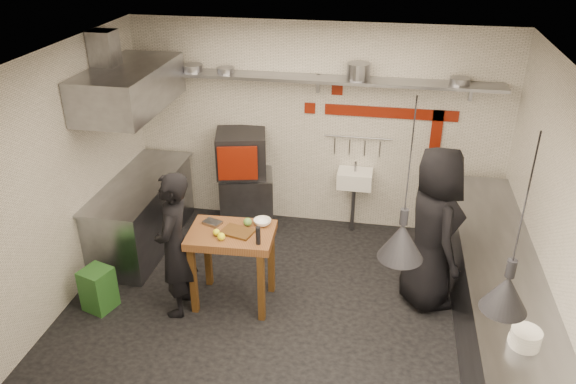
% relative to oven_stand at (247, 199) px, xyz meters
% --- Properties ---
extents(floor, '(5.00, 5.00, 0.00)m').
position_rel_oven_stand_xyz_m(floor, '(0.92, -1.77, -0.40)').
color(floor, black).
rests_on(floor, ground).
extents(ceiling, '(5.00, 5.00, 0.00)m').
position_rel_oven_stand_xyz_m(ceiling, '(0.92, -1.77, 2.40)').
color(ceiling, silver).
rests_on(ceiling, floor).
extents(wall_back, '(5.00, 0.04, 2.80)m').
position_rel_oven_stand_xyz_m(wall_back, '(0.92, 0.33, 1.00)').
color(wall_back, silver).
rests_on(wall_back, floor).
extents(wall_front, '(5.00, 0.04, 2.80)m').
position_rel_oven_stand_xyz_m(wall_front, '(0.92, -3.87, 1.00)').
color(wall_front, silver).
rests_on(wall_front, floor).
extents(wall_left, '(0.04, 4.20, 2.80)m').
position_rel_oven_stand_xyz_m(wall_left, '(-1.58, -1.77, 1.00)').
color(wall_left, silver).
rests_on(wall_left, floor).
extents(wall_right, '(0.04, 4.20, 2.80)m').
position_rel_oven_stand_xyz_m(wall_right, '(3.42, -1.77, 1.00)').
color(wall_right, silver).
rests_on(wall_right, floor).
extents(red_band_horiz, '(1.70, 0.02, 0.14)m').
position_rel_oven_stand_xyz_m(red_band_horiz, '(1.87, 0.31, 1.28)').
color(red_band_horiz, maroon).
rests_on(red_band_horiz, wall_back).
extents(red_band_vert, '(0.14, 0.02, 1.10)m').
position_rel_oven_stand_xyz_m(red_band_vert, '(2.47, 0.31, 0.80)').
color(red_band_vert, maroon).
rests_on(red_band_vert, wall_back).
extents(red_tile_a, '(0.14, 0.02, 0.14)m').
position_rel_oven_stand_xyz_m(red_tile_a, '(1.17, 0.31, 1.55)').
color(red_tile_a, maroon).
rests_on(red_tile_a, wall_back).
extents(red_tile_b, '(0.14, 0.02, 0.14)m').
position_rel_oven_stand_xyz_m(red_tile_b, '(0.82, 0.31, 1.28)').
color(red_tile_b, maroon).
rests_on(red_tile_b, wall_back).
extents(back_shelf, '(4.60, 0.34, 0.04)m').
position_rel_oven_stand_xyz_m(back_shelf, '(0.92, 0.15, 1.72)').
color(back_shelf, slate).
rests_on(back_shelf, wall_back).
extents(shelf_bracket_left, '(0.04, 0.06, 0.24)m').
position_rel_oven_stand_xyz_m(shelf_bracket_left, '(-0.98, 0.30, 1.62)').
color(shelf_bracket_left, slate).
rests_on(shelf_bracket_left, wall_back).
extents(shelf_bracket_mid, '(0.04, 0.06, 0.24)m').
position_rel_oven_stand_xyz_m(shelf_bracket_mid, '(0.92, 0.30, 1.62)').
color(shelf_bracket_mid, slate).
rests_on(shelf_bracket_mid, wall_back).
extents(shelf_bracket_right, '(0.04, 0.06, 0.24)m').
position_rel_oven_stand_xyz_m(shelf_bracket_right, '(2.82, 0.30, 1.62)').
color(shelf_bracket_right, slate).
rests_on(shelf_bracket_right, wall_back).
extents(pan_far_left, '(0.33, 0.33, 0.09)m').
position_rel_oven_stand_xyz_m(pan_far_left, '(-0.70, 0.15, 1.79)').
color(pan_far_left, slate).
rests_on(pan_far_left, back_shelf).
extents(pan_mid_left, '(0.22, 0.22, 0.07)m').
position_rel_oven_stand_xyz_m(pan_mid_left, '(-0.26, 0.15, 1.78)').
color(pan_mid_left, slate).
rests_on(pan_mid_left, back_shelf).
extents(stock_pot, '(0.32, 0.32, 0.20)m').
position_rel_oven_stand_xyz_m(stock_pot, '(1.44, 0.15, 1.84)').
color(stock_pot, slate).
rests_on(stock_pot, back_shelf).
extents(pan_right, '(0.27, 0.27, 0.08)m').
position_rel_oven_stand_xyz_m(pan_right, '(2.65, 0.15, 1.78)').
color(pan_right, slate).
rests_on(pan_right, back_shelf).
extents(oven_stand, '(0.84, 0.80, 0.80)m').
position_rel_oven_stand_xyz_m(oven_stand, '(0.00, 0.00, 0.00)').
color(oven_stand, slate).
rests_on(oven_stand, floor).
extents(combi_oven, '(0.78, 0.74, 0.58)m').
position_rel_oven_stand_xyz_m(combi_oven, '(-0.06, 0.03, 0.69)').
color(combi_oven, black).
rests_on(combi_oven, oven_stand).
extents(oven_door, '(0.51, 0.15, 0.46)m').
position_rel_oven_stand_xyz_m(oven_door, '(-0.02, -0.32, 0.69)').
color(oven_door, maroon).
rests_on(oven_door, combi_oven).
extents(oven_glass, '(0.33, 0.09, 0.34)m').
position_rel_oven_stand_xyz_m(oven_glass, '(-0.04, -0.31, 0.69)').
color(oven_glass, black).
rests_on(oven_glass, oven_door).
extents(hand_sink, '(0.46, 0.34, 0.22)m').
position_rel_oven_stand_xyz_m(hand_sink, '(1.47, 0.15, 0.38)').
color(hand_sink, white).
rests_on(hand_sink, wall_back).
extents(sink_tap, '(0.03, 0.03, 0.14)m').
position_rel_oven_stand_xyz_m(sink_tap, '(1.47, 0.15, 0.56)').
color(sink_tap, slate).
rests_on(sink_tap, hand_sink).
extents(sink_drain, '(0.06, 0.06, 0.66)m').
position_rel_oven_stand_xyz_m(sink_drain, '(1.47, 0.11, -0.06)').
color(sink_drain, slate).
rests_on(sink_drain, floor).
extents(utensil_rail, '(0.90, 0.02, 0.02)m').
position_rel_oven_stand_xyz_m(utensil_rail, '(1.47, 0.29, 0.92)').
color(utensil_rail, slate).
rests_on(utensil_rail, wall_back).
extents(counter_right, '(0.70, 3.80, 0.90)m').
position_rel_oven_stand_xyz_m(counter_right, '(3.07, -1.77, 0.05)').
color(counter_right, slate).
rests_on(counter_right, floor).
extents(counter_right_top, '(0.76, 3.90, 0.03)m').
position_rel_oven_stand_xyz_m(counter_right_top, '(3.07, -1.77, 0.52)').
color(counter_right_top, slate).
rests_on(counter_right_top, counter_right).
extents(plate_stack, '(0.31, 0.31, 0.15)m').
position_rel_oven_stand_xyz_m(plate_stack, '(3.04, -3.01, 0.61)').
color(plate_stack, white).
rests_on(plate_stack, counter_right_top).
extents(small_bowl_right, '(0.26, 0.26, 0.05)m').
position_rel_oven_stand_xyz_m(small_bowl_right, '(3.02, -2.97, 0.56)').
color(small_bowl_right, white).
rests_on(small_bowl_right, counter_right_top).
extents(counter_left, '(0.70, 1.90, 0.90)m').
position_rel_oven_stand_xyz_m(counter_left, '(-1.23, -0.72, 0.05)').
color(counter_left, slate).
rests_on(counter_left, floor).
extents(counter_left_top, '(0.76, 2.00, 0.03)m').
position_rel_oven_stand_xyz_m(counter_left_top, '(-1.23, -0.72, 0.52)').
color(counter_left_top, slate).
rests_on(counter_left_top, counter_left).
extents(extractor_hood, '(0.78, 1.60, 0.50)m').
position_rel_oven_stand_xyz_m(extractor_hood, '(-1.18, -0.72, 1.75)').
color(extractor_hood, slate).
rests_on(extractor_hood, ceiling).
extents(hood_duct, '(0.28, 0.28, 0.50)m').
position_rel_oven_stand_xyz_m(hood_duct, '(-1.43, -0.72, 2.15)').
color(hood_duct, slate).
rests_on(hood_duct, ceiling).
extents(green_bin, '(0.38, 0.38, 0.50)m').
position_rel_oven_stand_xyz_m(green_bin, '(-1.18, -2.10, -0.15)').
color(green_bin, '#285F24').
rests_on(green_bin, floor).
extents(prep_table, '(0.95, 0.68, 0.92)m').
position_rel_oven_stand_xyz_m(prep_table, '(0.27, -1.71, 0.06)').
color(prep_table, brown).
rests_on(prep_table, floor).
extents(cutting_board, '(0.38, 0.31, 0.02)m').
position_rel_oven_stand_xyz_m(cutting_board, '(0.35, -1.72, 0.53)').
color(cutting_board, '#543415').
rests_on(cutting_board, prep_table).
extents(pepper_mill, '(0.05, 0.05, 0.20)m').
position_rel_oven_stand_xyz_m(pepper_mill, '(0.62, -1.90, 0.62)').
color(pepper_mill, black).
rests_on(pepper_mill, prep_table).
extents(lemon_a, '(0.09, 0.09, 0.08)m').
position_rel_oven_stand_xyz_m(lemon_a, '(0.14, -1.82, 0.56)').
color(lemon_a, '#FFFE1A').
rests_on(lemon_a, prep_table).
extents(lemon_b, '(0.10, 0.10, 0.08)m').
position_rel_oven_stand_xyz_m(lemon_b, '(0.21, -1.89, 0.56)').
color(lemon_b, '#FFFE1A').
rests_on(lemon_b, prep_table).
extents(veg_ball, '(0.12, 0.12, 0.09)m').
position_rel_oven_stand_xyz_m(veg_ball, '(0.42, -1.56, 0.57)').
color(veg_ball, '#61983F').
rests_on(veg_ball, prep_table).
extents(steel_tray, '(0.23, 0.19, 0.03)m').
position_rel_oven_stand_xyz_m(steel_tray, '(0.02, -1.59, 0.54)').
color(steel_tray, slate).
rests_on(steel_tray, prep_table).
extents(bowl, '(0.22, 0.22, 0.06)m').
position_rel_oven_stand_xyz_m(bowl, '(0.57, -1.50, 0.55)').
color(bowl, white).
rests_on(bowl, prep_table).
extents(heat_lamp_near, '(0.44, 0.44, 1.43)m').
position_rel_oven_stand_xyz_m(heat_lamp_near, '(2.03, -2.58, 1.69)').
color(heat_lamp_near, black).
rests_on(heat_lamp_near, ceiling).
extents(heat_lamp_far, '(0.39, 0.39, 1.39)m').
position_rel_oven_stand_xyz_m(heat_lamp_far, '(2.77, -3.19, 1.70)').
color(heat_lamp_far, black).
rests_on(heat_lamp_far, ceiling).
extents(chef_left, '(0.45, 0.64, 1.67)m').
position_rel_oven_stand_xyz_m(chef_left, '(-0.29, -1.95, 0.44)').
color(chef_left, black).
rests_on(chef_left, floor).
extents(chef_right, '(0.86, 1.06, 1.88)m').
position_rel_oven_stand_xyz_m(chef_right, '(2.41, -1.29, 0.54)').
color(chef_right, black).
rests_on(chef_right, floor).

